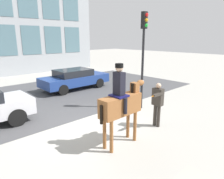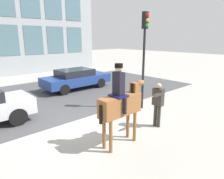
# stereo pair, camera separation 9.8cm
# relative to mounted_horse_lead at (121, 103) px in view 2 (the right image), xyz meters

# --- Properties ---
(ground_plane) EXTENTS (80.00, 80.00, 0.00)m
(ground_plane) POSITION_rel_mounted_horse_lead_xyz_m (-0.01, 2.07, -1.38)
(ground_plane) COLOR #9E9B93
(road_surface) EXTENTS (19.94, 8.50, 0.01)m
(road_surface) POSITION_rel_mounted_horse_lead_xyz_m (-0.01, 6.82, -1.37)
(road_surface) COLOR #444447
(road_surface) RESTS_ON ground_plane
(mounted_horse_lead) EXTENTS (1.89, 0.65, 2.60)m
(mounted_horse_lead) POSITION_rel_mounted_horse_lead_xyz_m (0.00, 0.00, 0.00)
(mounted_horse_lead) COLOR brown
(mounted_horse_lead) RESTS_ON ground_plane
(pedestrian_bystander) EXTENTS (0.82, 0.43, 1.70)m
(pedestrian_bystander) POSITION_rel_mounted_horse_lead_xyz_m (1.95, 0.01, -0.38)
(pedestrian_bystander) COLOR #332D28
(pedestrian_bystander) RESTS_ON ground_plane
(street_car_far_lane) EXTENTS (4.47, 1.90, 1.31)m
(street_car_far_lane) POSITION_rel_mounted_horse_lead_xyz_m (2.86, 7.15, -0.67)
(street_car_far_lane) COLOR navy
(street_car_far_lane) RESTS_ON ground_plane
(traffic_light) EXTENTS (0.24, 0.29, 4.41)m
(traffic_light) POSITION_rel_mounted_horse_lead_xyz_m (3.14, 1.71, 1.55)
(traffic_light) COLOR black
(traffic_light) RESTS_ON ground_plane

